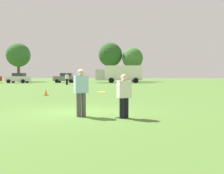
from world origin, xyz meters
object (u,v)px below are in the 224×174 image
at_px(parked_car_mid_left, 18,78).
at_px(box_truck, 120,73).
at_px(traffic_cone, 46,92).
at_px(bystander_far_jogger, 67,78).
at_px(parked_car_center, 65,78).
at_px(player_thrower, 81,90).
at_px(player_defender, 124,94).
at_px(frisbee, 102,92).

height_order(parked_car_mid_left, box_truck, box_truck).
bearing_deg(box_truck, parked_car_mid_left, -174.20).
bearing_deg(traffic_cone, box_truck, 79.95).
xyz_separation_m(traffic_cone, bystander_far_jogger, (-2.77, 19.23, 0.74)).
bearing_deg(parked_car_center, box_truck, -0.09).
height_order(player_thrower, parked_car_mid_left, parked_car_mid_left).
xyz_separation_m(player_defender, traffic_cone, (-5.62, 9.20, -0.63)).
bearing_deg(player_thrower, player_defender, -10.17).
relative_size(player_thrower, player_defender, 1.12).
relative_size(player_defender, parked_car_center, 0.37).
xyz_separation_m(box_truck, bystander_far_jogger, (-7.85, -9.48, -0.78)).
height_order(parked_car_center, box_truck, box_truck).
height_order(frisbee, parked_car_mid_left, parked_car_mid_left).
height_order(traffic_cone, bystander_far_jogger, bystander_far_jogger).
bearing_deg(frisbee, bystander_far_jogger, 105.13).
xyz_separation_m(parked_car_center, box_truck, (10.30, -0.02, 0.83)).
xyz_separation_m(player_thrower, player_defender, (1.55, -0.28, -0.11)).
relative_size(player_defender, box_truck, 0.18).
bearing_deg(player_defender, frisbee, 152.24).
bearing_deg(frisbee, traffic_cone, 118.73).
xyz_separation_m(frisbee, box_truck, (0.28, 37.49, 0.87)).
distance_m(player_thrower, bystander_far_jogger, 28.97).
distance_m(frisbee, parked_car_mid_left, 40.00).
relative_size(player_defender, parked_car_mid_left, 0.37).
relative_size(frisbee, traffic_cone, 0.56).
height_order(player_defender, box_truck, box_truck).
xyz_separation_m(player_thrower, traffic_cone, (-4.06, 8.92, -0.74)).
distance_m(parked_car_mid_left, box_truck, 18.62).
relative_size(player_thrower, frisbee, 6.37).
relative_size(box_truck, bystander_far_jogger, 4.95).
bearing_deg(traffic_cone, parked_car_center, 100.27).
bearing_deg(player_defender, bystander_far_jogger, 106.43).
height_order(traffic_cone, parked_car_mid_left, parked_car_mid_left).
bearing_deg(parked_car_mid_left, bystander_far_jogger, -35.51).
relative_size(parked_car_mid_left, parked_car_center, 1.00).
bearing_deg(bystander_far_jogger, player_defender, -73.57).
xyz_separation_m(traffic_cone, box_truck, (5.09, 28.72, 1.52)).
distance_m(parked_car_center, bystander_far_jogger, 9.81).
bearing_deg(player_thrower, frisbee, 11.30).
height_order(player_defender, bystander_far_jogger, bystander_far_jogger).
xyz_separation_m(traffic_cone, parked_car_mid_left, (-13.42, 26.84, 0.69)).
xyz_separation_m(parked_car_mid_left, parked_car_center, (8.21, 1.90, 0.00)).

